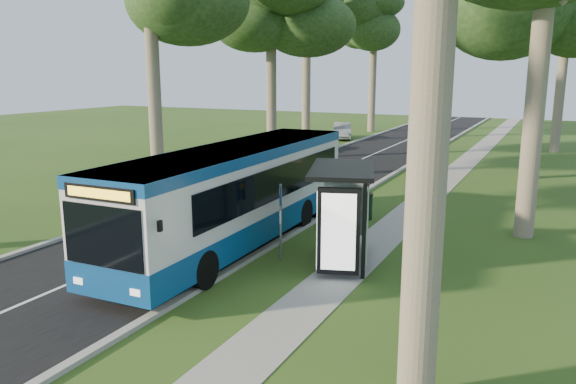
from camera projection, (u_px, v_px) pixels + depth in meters
name	position (u px, v px, depth m)	size (l,w,h in m)	color
ground	(259.00, 255.00, 18.09)	(120.00, 120.00, 0.00)	#2C4D18
road	(294.00, 188.00, 28.37)	(7.00, 100.00, 0.02)	black
kerb_east	(360.00, 193.00, 26.86)	(0.25, 100.00, 0.12)	#9E9B93
kerb_west	(235.00, 181.00, 29.87)	(0.25, 100.00, 0.12)	#9E9B93
centre_line	(294.00, 188.00, 28.37)	(0.12, 100.00, 0.01)	white
footpath	(423.00, 201.00, 25.58)	(1.50, 100.00, 0.02)	gray
bus	(237.00, 195.00, 18.81)	(2.86, 12.65, 3.34)	silver
bus_stop_sign	(281.00, 213.00, 17.26)	(0.17, 0.33, 2.43)	gray
bus_shelter	(341.00, 199.00, 16.55)	(2.84, 3.86, 2.97)	black
litter_bin	(365.00, 206.00, 22.35)	(0.59, 0.59, 1.04)	black
car_white	(309.00, 141.00, 41.72)	(1.72, 4.27, 1.45)	silver
car_silver	(342.00, 131.00, 48.87)	(1.47, 4.21, 1.39)	#9A9CA1
tree_west_e	(375.00, 1.00, 52.52)	(5.20, 5.20, 16.54)	#7A6B56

